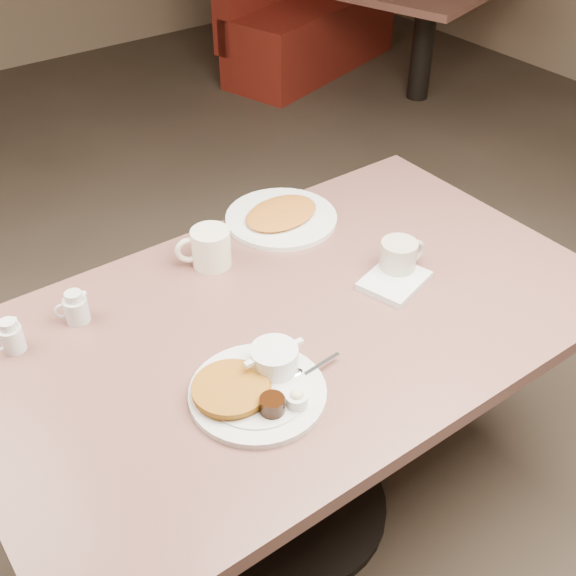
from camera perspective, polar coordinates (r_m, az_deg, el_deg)
room at (r=1.34m, az=0.54°, el=19.47°), size 7.04×8.04×2.84m
diner_table at (r=1.78m, az=0.38°, el=-6.41°), size 1.50×0.90×0.75m
main_plate at (r=1.47m, az=-2.46°, el=-7.71°), size 0.35×0.30×0.07m
coffee_mug_near at (r=1.80m, az=8.91°, el=2.49°), size 0.13×0.10×0.09m
napkin at (r=1.78m, az=8.51°, el=0.58°), size 0.19×0.17×0.02m
coffee_mug_far at (r=1.81m, az=-6.32°, el=3.22°), size 0.15×0.13×0.10m
creamer_left at (r=1.67m, az=-21.31°, el=-3.67°), size 0.08×0.06×0.08m
creamer_right at (r=1.70m, az=-16.66°, el=-1.54°), size 0.08×0.06×0.08m
hash_plate at (r=1.99m, az=-0.55°, el=5.76°), size 0.36×0.36×0.04m
booth_back_right at (r=5.00m, az=2.25°, el=21.55°), size 1.71×1.87×1.12m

